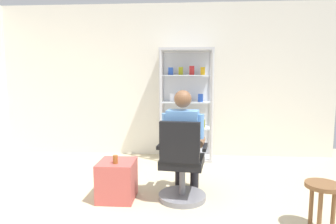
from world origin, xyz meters
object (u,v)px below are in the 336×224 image
object	(u,v)px
seated_shopkeeper	(184,138)
wooden_stool	(322,193)
tea_glass	(115,159)
display_cabinet_main	(186,104)
storage_crate	(117,180)
office_chair	(182,168)

from	to	relation	value
seated_shopkeeper	wooden_stool	xyz separation A→B (m)	(1.31, -0.70, -0.35)
tea_glass	display_cabinet_main	bearing A→B (deg)	67.61
seated_shopkeeper	tea_glass	size ratio (longest dim) A/B	13.44
display_cabinet_main	storage_crate	bearing A→B (deg)	-113.51
seated_shopkeeper	storage_crate	distance (m)	0.93
display_cabinet_main	seated_shopkeeper	bearing A→B (deg)	-90.16
seated_shopkeeper	wooden_stool	bearing A→B (deg)	-28.19
wooden_stool	office_chair	bearing A→B (deg)	157.89
seated_shopkeeper	wooden_stool	size ratio (longest dim) A/B	2.83
seated_shopkeeper	storage_crate	xyz separation A→B (m)	(-0.78, -0.15, -0.48)
office_chair	storage_crate	distance (m)	0.78
display_cabinet_main	tea_glass	xyz separation A→B (m)	(-0.78, -1.89, -0.46)
office_chair	storage_crate	world-z (taller)	office_chair
office_chair	wooden_stool	world-z (taller)	office_chair
office_chair	tea_glass	bearing A→B (deg)	-174.22
storage_crate	wooden_stool	xyz separation A→B (m)	(2.10, -0.55, 0.13)
office_chair	wooden_stool	bearing A→B (deg)	-22.11
seated_shopkeeper	storage_crate	bearing A→B (deg)	-168.86
display_cabinet_main	seated_shopkeeper	world-z (taller)	display_cabinet_main
display_cabinet_main	storage_crate	xyz separation A→B (m)	(-0.79, -1.81, -0.73)
wooden_stool	seated_shopkeeper	bearing A→B (deg)	151.81
office_chair	tea_glass	size ratio (longest dim) A/B	10.00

